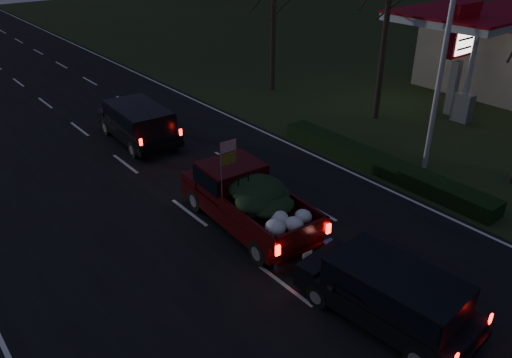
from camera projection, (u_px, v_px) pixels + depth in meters
ground at (285, 286)px, 13.92m from camera, size 120.00×120.00×0.00m
road_asphalt at (285, 286)px, 13.92m from camera, size 14.00×120.00×0.02m
hedge_row at (379, 164)px, 20.19m from camera, size 1.00×10.00×0.60m
light_pole at (448, 31)px, 18.05m from camera, size 0.50×0.90×9.16m
gas_price_pylon at (462, 41)px, 24.52m from camera, size 2.00×0.41×5.57m
gas_canopy at (467, 21)px, 26.06m from camera, size 7.10×6.10×4.88m
pickup_truck at (247, 197)px, 16.24m from camera, size 2.42×5.57×2.86m
lead_suv at (138, 120)px, 22.43m from camera, size 2.29×4.97×1.40m
rear_suv at (391, 291)px, 12.26m from camera, size 2.37×4.64×1.29m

